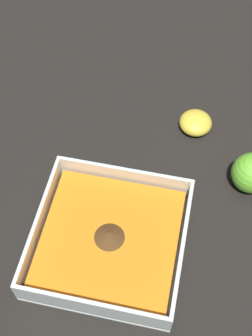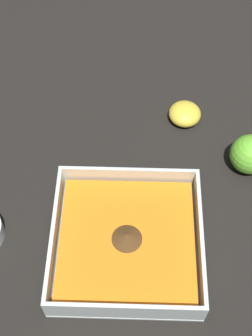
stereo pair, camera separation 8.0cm
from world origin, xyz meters
name	(u,v)px [view 1 (the left image)]	position (x,y,z in m)	size (l,w,h in m)	color
ground_plane	(120,225)	(0.00, 0.00, 0.00)	(4.00, 4.00, 0.00)	black
square_dish	(110,240)	(0.01, 0.04, 0.02)	(0.23, 0.23, 0.06)	silver
lemon_half	(196,123)	(-0.10, -0.23, 0.02)	(0.06, 0.06, 0.03)	yellow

